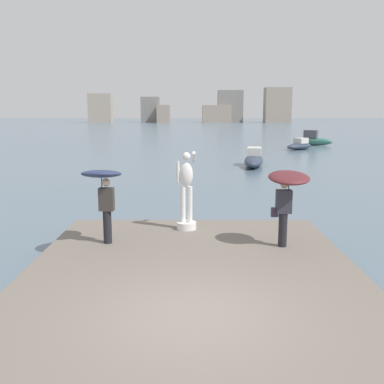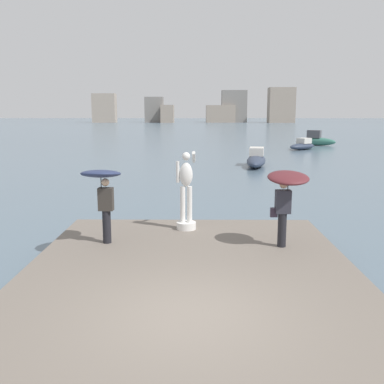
# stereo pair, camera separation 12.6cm
# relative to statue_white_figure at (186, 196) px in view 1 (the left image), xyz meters

# --- Properties ---
(ground_plane) EXTENTS (400.00, 400.00, 0.00)m
(ground_plane) POSITION_rel_statue_white_figure_xyz_m (0.17, 34.39, -1.38)
(ground_plane) COLOR slate
(pier) EXTENTS (7.43, 9.74, 0.40)m
(pier) POSITION_rel_statue_white_figure_xyz_m (0.17, -3.74, -1.18)
(pier) COLOR #70665B
(pier) RESTS_ON ground
(statue_white_figure) EXTENTS (0.58, 0.85, 2.31)m
(statue_white_figure) POSITION_rel_statue_white_figure_xyz_m (0.00, 0.00, 0.00)
(statue_white_figure) COLOR white
(statue_white_figure) RESTS_ON pier
(onlooker_left) EXTENTS (1.08, 1.10, 2.00)m
(onlooker_left) POSITION_rel_statue_white_figure_xyz_m (-2.14, -1.40, 0.56)
(onlooker_left) COLOR black
(onlooker_left) RESTS_ON pier
(onlooker_right) EXTENTS (1.09, 1.12, 1.99)m
(onlooker_right) POSITION_rel_statue_white_figure_xyz_m (2.58, -1.69, 0.53)
(onlooker_right) COLOR black
(onlooker_right) RESTS_ON pier
(boat_near) EXTENTS (2.20, 5.48, 1.29)m
(boat_near) POSITION_rel_statue_white_figure_xyz_m (4.55, 18.61, -0.91)
(boat_near) COLOR #2D384C
(boat_near) RESTS_ON ground
(boat_leftward) EXTENTS (3.62, 3.46, 1.15)m
(boat_leftward) POSITION_rel_statue_white_figure_xyz_m (11.04, 32.33, -0.95)
(boat_leftward) COLOR #2D384C
(boat_leftward) RESTS_ON ground
(boat_rightward) EXTENTS (4.17, 3.05, 1.70)m
(boat_rightward) POSITION_rel_statue_white_figure_xyz_m (13.86, 37.91, -0.77)
(boat_rightward) COLOR #336B5B
(boat_rightward) RESTS_ON ground
(distant_skyline) EXTENTS (67.04, 11.53, 11.45)m
(distant_skyline) POSITION_rel_statue_white_figure_xyz_m (4.33, 139.78, 3.19)
(distant_skyline) COLOR #A89989
(distant_skyline) RESTS_ON ground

